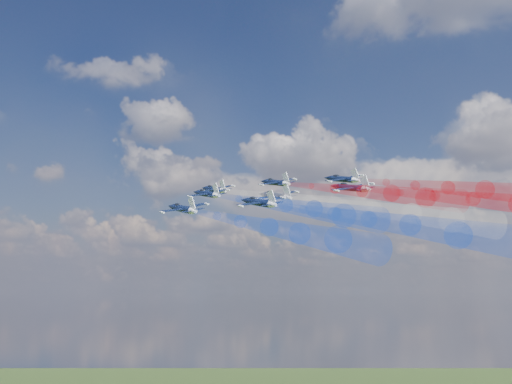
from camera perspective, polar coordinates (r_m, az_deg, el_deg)
The scene contains 16 objects.
jet_lead at distance 162.30m, azimuth -3.91°, elevation 0.24°, with size 10.79×13.49×3.60m, color black, non-canonical shape.
trail_lead at distance 135.45m, azimuth 2.69°, elevation -0.66°, with size 4.50×51.90×4.50m, color white, non-canonical shape.
jet_inner_left at distance 145.41m, azimuth -4.61°, elevation -0.18°, with size 10.79×13.49×3.60m, color black, non-canonical shape.
trail_inner_left at distance 118.49m, azimuth 2.79°, elevation -1.30°, with size 4.50×51.90×4.50m, color blue, non-canonical shape.
jet_inner_right at distance 156.29m, azimuth 1.88°, elevation 0.88°, with size 10.79×13.49×3.60m, color black, non-canonical shape.
trail_inner_right at distance 131.51m, azimuth 9.88°, elevation 0.07°, with size 4.50×51.90×4.50m, color red, non-canonical shape.
jet_outer_left at distance 128.25m, azimuth -6.88°, elevation -1.58°, with size 10.79×13.49×3.60m, color black, non-canonical shape.
trail_outer_left at distance 100.83m, azimuth 1.18°, elevation -3.28°, with size 4.50×51.90×4.50m, color blue, non-canonical shape.
jet_center_third at distance 138.73m, azimuth 1.86°, elevation -0.38°, with size 10.79×13.49×3.60m, color black, non-canonical shape.
trail_center_third at distance 114.20m, azimuth 11.09°, elevation -1.58°, with size 4.50×51.90×4.50m, color white, non-canonical shape.
jet_outer_right at distance 150.39m, azimuth 8.13°, elevation 1.20°, with size 10.79×13.49×3.60m, color black, non-canonical shape.
trail_outer_right at distance 128.20m, azimuth 17.57°, elevation 0.41°, with size 4.50×51.90×4.50m, color red, non-canonical shape.
jet_rear_left at distance 123.53m, azimuth 0.32°, elevation -1.00°, with size 10.79×13.49×3.60m, color black, non-canonical shape.
trail_rear_left at distance 98.66m, azimuth 10.60°, elevation -2.55°, with size 4.50×51.90×4.50m, color blue, non-canonical shape.
jet_rear_right at distance 135.50m, azimuth 8.90°, elevation 0.39°, with size 10.79×13.49×3.60m, color black, non-canonical shape.
trail_rear_right at distance 113.91m, azimuth 19.70°, elevation -0.66°, with size 4.50×51.90×4.50m, color red, non-canonical shape.
Camera 1 is at (83.79, -115.54, 125.02)m, focal length 42.68 mm.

